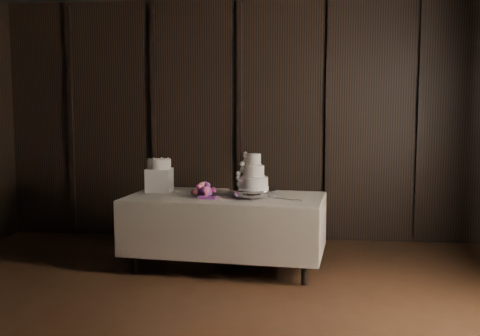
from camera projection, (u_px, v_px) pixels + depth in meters
name	position (u px, v px, depth m)	size (l,w,h in m)	color
room	(179.00, 132.00, 3.59)	(6.08, 7.08, 3.08)	black
display_table	(226.00, 229.00, 5.78)	(2.08, 1.23, 0.76)	beige
cake_stand	(253.00, 193.00, 5.65)	(0.48, 0.48, 0.09)	silver
wedding_cake	(251.00, 175.00, 5.62)	(0.33, 0.29, 0.35)	white
bouquet	(204.00, 191.00, 5.69)	(0.28, 0.38, 0.18)	#BD466A
box_pedestal	(159.00, 180.00, 6.03)	(0.26, 0.26, 0.25)	white
small_cake	(159.00, 164.00, 6.01)	(0.25, 0.25, 0.10)	white
cake_knife	(282.00, 199.00, 5.53)	(0.37, 0.02, 0.01)	silver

